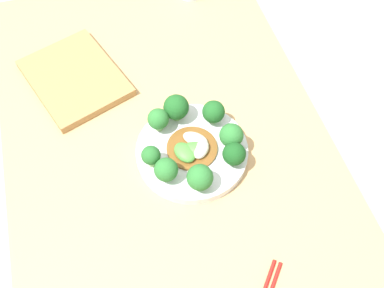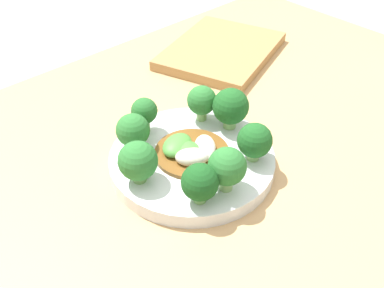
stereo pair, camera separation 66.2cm
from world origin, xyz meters
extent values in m
plane|color=#B7B2A8|center=(0.00, 0.00, 0.00)|extent=(8.00, 8.00, 0.00)
cube|color=tan|center=(0.00, 0.00, 0.36)|extent=(1.20, 0.71, 0.72)
cylinder|color=silver|center=(0.03, 0.04, 0.73)|extent=(0.24, 0.24, 0.02)
cylinder|color=#89B76B|center=(0.04, -0.05, 0.76)|extent=(0.01, 0.01, 0.02)
sphere|color=#286B2D|center=(0.04, -0.05, 0.78)|extent=(0.04, 0.04, 0.04)
cylinder|color=#70A356|center=(0.08, -0.03, 0.75)|extent=(0.02, 0.02, 0.01)
sphere|color=#2D7533|center=(0.08, -0.03, 0.78)|extent=(0.05, 0.05, 0.05)
cylinder|color=#89B76B|center=(-0.03, 0.11, 0.75)|extent=(0.02, 0.02, 0.01)
sphere|color=#1E5B23|center=(-0.03, 0.11, 0.78)|extent=(0.05, 0.05, 0.05)
cylinder|color=#89B76B|center=(-0.05, -0.01, 0.75)|extent=(0.02, 0.02, 0.02)
sphere|color=#2D7533|center=(-0.05, -0.01, 0.78)|extent=(0.05, 0.05, 0.05)
cylinder|color=#89B76B|center=(-0.06, 0.03, 0.75)|extent=(0.02, 0.02, 0.02)
sphere|color=#1E5B23|center=(-0.06, 0.03, 0.78)|extent=(0.06, 0.06, 0.06)
cylinder|color=#89B76B|center=(0.04, 0.13, 0.75)|extent=(0.02, 0.02, 0.02)
sphere|color=#2D7533|center=(0.04, 0.13, 0.78)|extent=(0.05, 0.05, 0.05)
cylinder|color=#70A356|center=(0.11, 0.03, 0.75)|extent=(0.02, 0.02, 0.01)
sphere|color=#2D7533|center=(0.11, 0.03, 0.78)|extent=(0.05, 0.05, 0.05)
cylinder|color=#7AAD5B|center=(0.08, 0.12, 0.75)|extent=(0.02, 0.02, 0.01)
sphere|color=#19511E|center=(0.08, 0.12, 0.78)|extent=(0.05, 0.05, 0.05)
cylinder|color=brown|center=(0.03, 0.04, 0.75)|extent=(0.11, 0.11, 0.01)
ellipsoid|color=silver|center=(0.04, 0.06, 0.76)|extent=(0.06, 0.06, 0.02)
ellipsoid|color=#4C933D|center=(0.04, 0.02, 0.76)|extent=(0.07, 0.06, 0.02)
ellipsoid|color=silver|center=(0.01, 0.06, 0.76)|extent=(0.06, 0.06, 0.02)
ellipsoid|color=#4C933D|center=(0.03, 0.05, 0.76)|extent=(0.05, 0.06, 0.02)
cube|color=#AD7F4C|center=(-0.26, -0.17, 0.73)|extent=(0.30, 0.27, 0.02)
camera|label=1|loc=(0.51, -0.10, 1.57)|focal=42.00mm
camera|label=2|loc=(0.37, 0.41, 1.17)|focal=42.00mm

